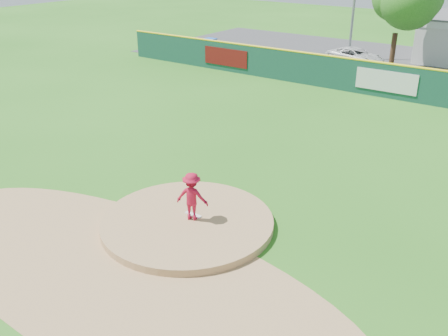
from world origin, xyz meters
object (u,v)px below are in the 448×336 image
Objects in this scene: pitcher at (192,196)px; playground_slide at (209,47)px; van at (355,56)px; deciduous_tree at (399,4)px.

playground_slide is at bearing -74.26° from pitcher.
deciduous_tree is at bearing -82.93° from van.
playground_slide is 0.34× the size of deciduous_tree.
playground_slide is at bearing -165.32° from deciduous_tree.
playground_slide is (-15.65, 21.34, -0.35)m from pitcher.
playground_slide reaches higher than van.
deciduous_tree is at bearing -105.64° from pitcher.
van is 4.83m from deciduous_tree.
pitcher is 0.36× the size of van.
pitcher is at bearing -53.75° from playground_slide.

